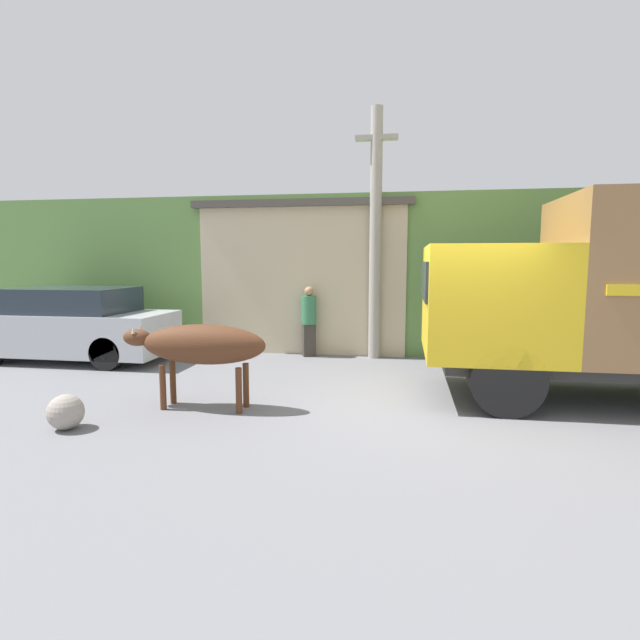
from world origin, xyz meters
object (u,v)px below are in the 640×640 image
(parked_suv, at_px, (70,325))
(pedestrian_on_hill, at_px, (309,318))
(brown_cow, at_px, (201,345))
(roadside_rock, at_px, (66,412))
(utility_pole, at_px, (376,231))

(parked_suv, bearing_deg, pedestrian_on_hill, 18.27)
(brown_cow, xyz_separation_m, parked_suv, (-4.17, 2.83, -0.16))
(parked_suv, distance_m, pedestrian_on_hill, 5.13)
(pedestrian_on_hill, bearing_deg, roadside_rock, 43.52)
(utility_pole, height_order, roadside_rock, utility_pole)
(parked_suv, xyz_separation_m, roadside_rock, (2.82, -3.99, -0.54))
(brown_cow, xyz_separation_m, roadside_rock, (-1.35, -1.16, -0.70))
(pedestrian_on_hill, xyz_separation_m, utility_pole, (1.45, 0.07, 1.92))
(brown_cow, height_order, utility_pole, utility_pole)
(pedestrian_on_hill, relative_size, roadside_rock, 3.48)
(utility_pole, xyz_separation_m, roadside_rock, (-3.58, -5.41, -2.55))
(brown_cow, height_order, roadside_rock, brown_cow)
(brown_cow, bearing_deg, roadside_rock, -140.16)
(brown_cow, distance_m, roadside_rock, 1.91)
(parked_suv, bearing_deg, brown_cow, -31.12)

